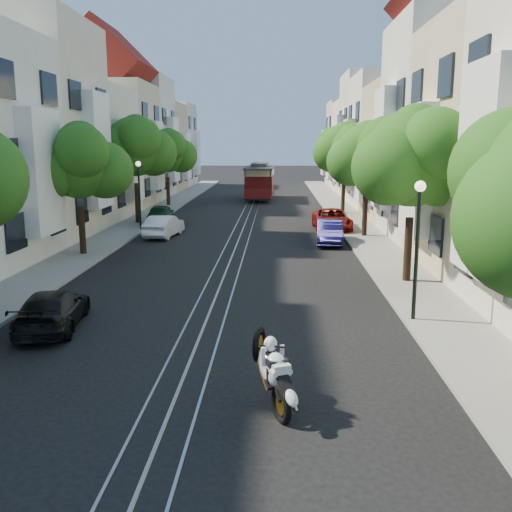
# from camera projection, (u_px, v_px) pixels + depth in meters

# --- Properties ---
(ground) EXTENTS (200.00, 200.00, 0.00)m
(ground) POSITION_uv_depth(u_px,v_px,m) (247.00, 219.00, 41.06)
(ground) COLOR black
(ground) RESTS_ON ground
(sidewalk_east) EXTENTS (2.50, 80.00, 0.12)m
(sidewalk_east) POSITION_uv_depth(u_px,v_px,m) (348.00, 218.00, 40.79)
(sidewalk_east) COLOR gray
(sidewalk_east) RESTS_ON ground
(sidewalk_west) EXTENTS (2.50, 80.00, 0.12)m
(sidewalk_west) POSITION_uv_depth(u_px,v_px,m) (147.00, 217.00, 41.31)
(sidewalk_west) COLOR gray
(sidewalk_west) RESTS_ON ground
(rail_left) EXTENTS (0.06, 80.00, 0.02)m
(rail_left) POSITION_uv_depth(u_px,v_px,m) (239.00, 219.00, 41.08)
(rail_left) COLOR gray
(rail_left) RESTS_ON ground
(rail_slot) EXTENTS (0.06, 80.00, 0.02)m
(rail_slot) POSITION_uv_depth(u_px,v_px,m) (247.00, 219.00, 41.06)
(rail_slot) COLOR gray
(rail_slot) RESTS_ON ground
(rail_right) EXTENTS (0.06, 80.00, 0.02)m
(rail_right) POSITION_uv_depth(u_px,v_px,m) (255.00, 219.00, 41.04)
(rail_right) COLOR gray
(rail_right) RESTS_ON ground
(lane_line) EXTENTS (0.08, 80.00, 0.01)m
(lane_line) POSITION_uv_depth(u_px,v_px,m) (247.00, 219.00, 41.06)
(lane_line) COLOR tan
(lane_line) RESTS_ON ground
(townhouses_east) EXTENTS (7.75, 72.00, 12.00)m
(townhouses_east) POSITION_uv_depth(u_px,v_px,m) (417.00, 146.00, 39.54)
(townhouses_east) COLOR beige
(townhouses_east) RESTS_ON ground
(townhouses_west) EXTENTS (7.75, 72.00, 11.76)m
(townhouses_west) POSITION_uv_depth(u_px,v_px,m) (80.00, 147.00, 40.41)
(townhouses_west) COLOR silver
(townhouses_west) RESTS_ON ground
(tree_e_b) EXTENTS (4.93, 4.08, 6.68)m
(tree_e_b) POSITION_uv_depth(u_px,v_px,m) (414.00, 160.00, 21.23)
(tree_e_b) COLOR black
(tree_e_b) RESTS_ON ground
(tree_e_c) EXTENTS (4.84, 3.99, 6.52)m
(tree_e_c) POSITION_uv_depth(u_px,v_px,m) (368.00, 157.00, 32.04)
(tree_e_c) COLOR black
(tree_e_c) RESTS_ON ground
(tree_e_d) EXTENTS (5.01, 4.16, 6.85)m
(tree_e_d) POSITION_uv_depth(u_px,v_px,m) (345.00, 150.00, 42.77)
(tree_e_d) COLOR black
(tree_e_d) RESTS_ON ground
(tree_w_b) EXTENTS (4.72, 3.87, 6.27)m
(tree_w_b) POSITION_uv_depth(u_px,v_px,m) (79.00, 164.00, 26.71)
(tree_w_b) COLOR black
(tree_w_b) RESTS_ON ground
(tree_w_c) EXTENTS (5.13, 4.28, 7.09)m
(tree_w_c) POSITION_uv_depth(u_px,v_px,m) (136.00, 148.00, 37.36)
(tree_w_c) COLOR black
(tree_w_c) RESTS_ON ground
(tree_w_d) EXTENTS (4.84, 3.99, 6.52)m
(tree_w_d) POSITION_uv_depth(u_px,v_px,m) (168.00, 152.00, 48.24)
(tree_w_d) COLOR black
(tree_w_d) RESTS_ON ground
(lamp_east) EXTENTS (0.32, 0.32, 4.16)m
(lamp_east) POSITION_uv_depth(u_px,v_px,m) (418.00, 230.00, 16.75)
(lamp_east) COLOR black
(lamp_east) RESTS_ON ground
(lamp_west) EXTENTS (0.32, 0.32, 4.16)m
(lamp_west) POSITION_uv_depth(u_px,v_px,m) (139.00, 185.00, 34.85)
(lamp_west) COLOR black
(lamp_west) RESTS_ON ground
(sportbike_rider) EXTENTS (0.91, 1.93, 1.63)m
(sportbike_rider) POSITION_uv_depth(u_px,v_px,m) (272.00, 369.00, 11.44)
(sportbike_rider) COLOR black
(sportbike_rider) RESTS_ON ground
(cable_car) EXTENTS (2.80, 8.37, 3.20)m
(cable_car) POSITION_uv_depth(u_px,v_px,m) (260.00, 180.00, 54.78)
(cable_car) COLOR black
(cable_car) RESTS_ON ground
(parked_car_e_mid) EXTENTS (1.61, 3.98, 1.29)m
(parked_car_e_mid) POSITION_uv_depth(u_px,v_px,m) (330.00, 232.00, 30.71)
(parked_car_e_mid) COLOR #0D0C3C
(parked_car_e_mid) RESTS_ON ground
(parked_car_e_far) EXTENTS (2.28, 4.82, 1.33)m
(parked_car_e_far) POSITION_uv_depth(u_px,v_px,m) (332.00, 220.00, 35.59)
(parked_car_e_far) COLOR maroon
(parked_car_e_far) RESTS_ON ground
(parked_car_w_near) EXTENTS (2.11, 4.12, 1.14)m
(parked_car_w_near) POSITION_uv_depth(u_px,v_px,m) (52.00, 310.00, 16.65)
(parked_car_w_near) COLOR black
(parked_car_w_near) RESTS_ON ground
(parked_car_w_mid) EXTENTS (1.83, 4.00, 1.27)m
(parked_car_w_mid) POSITION_uv_depth(u_px,v_px,m) (164.00, 226.00, 33.02)
(parked_car_w_mid) COLOR white
(parked_car_w_mid) RESTS_ON ground
(parked_car_w_far) EXTENTS (1.88, 4.09, 1.36)m
(parked_car_w_far) POSITION_uv_depth(u_px,v_px,m) (161.00, 214.00, 38.09)
(parked_car_w_far) COLOR #15351F
(parked_car_w_far) RESTS_ON ground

